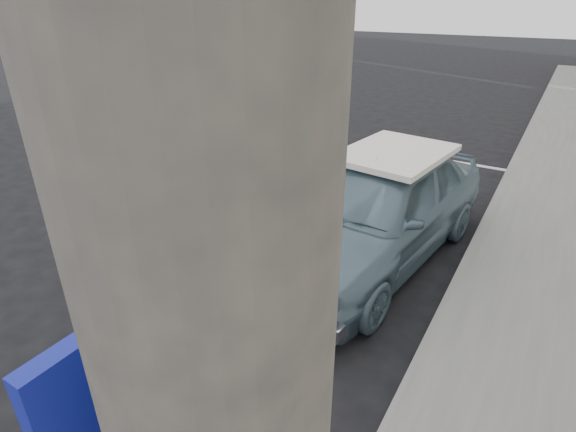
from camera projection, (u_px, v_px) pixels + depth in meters
name	position (u px, v px, depth m)	size (l,w,h in m)	color
ground	(202.00, 342.00, 4.22)	(80.00, 80.00, 0.00)	black
pline_rear	(208.00, 401.00, 3.61)	(3.00, 0.12, 0.01)	silver
pline_front	(437.00, 159.00, 8.97)	(3.00, 0.12, 0.01)	silver
pline_side	(287.00, 206.00, 6.94)	(0.12, 7.00, 0.01)	silver
retro_coupe	(375.00, 207.00, 5.35)	(2.02, 4.01, 1.31)	slate
cat	(285.00, 309.00, 4.46)	(0.30, 0.50, 0.27)	#726357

